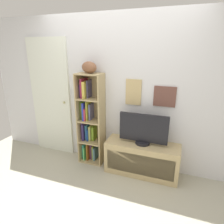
# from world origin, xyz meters

# --- Properties ---
(ground) EXTENTS (5.20, 5.20, 0.04)m
(ground) POSITION_xyz_m (0.00, 0.00, -0.02)
(ground) COLOR #A7A490
(back_wall) EXTENTS (4.80, 0.08, 2.42)m
(back_wall) POSITION_xyz_m (0.00, 1.13, 1.21)
(back_wall) COLOR silver
(back_wall) RESTS_ON ground
(bookshelf) EXTENTS (0.42, 0.29, 1.54)m
(bookshelf) POSITION_xyz_m (-0.44, 0.99, 0.72)
(bookshelf) COLOR tan
(bookshelf) RESTS_ON ground
(football) EXTENTS (0.34, 0.29, 0.18)m
(football) POSITION_xyz_m (-0.40, 0.96, 1.63)
(football) COLOR brown
(football) RESTS_ON bookshelf
(tv_stand) EXTENTS (1.13, 0.39, 0.52)m
(tv_stand) POSITION_xyz_m (0.49, 0.90, 0.26)
(tv_stand) COLOR tan
(tv_stand) RESTS_ON ground
(television) EXTENTS (0.73, 0.22, 0.48)m
(television) POSITION_xyz_m (0.49, 0.90, 0.75)
(television) COLOR black
(television) RESTS_ON tv_stand
(door) EXTENTS (0.79, 0.09, 2.09)m
(door) POSITION_xyz_m (-1.25, 1.08, 1.04)
(door) COLOR silver
(door) RESTS_ON ground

